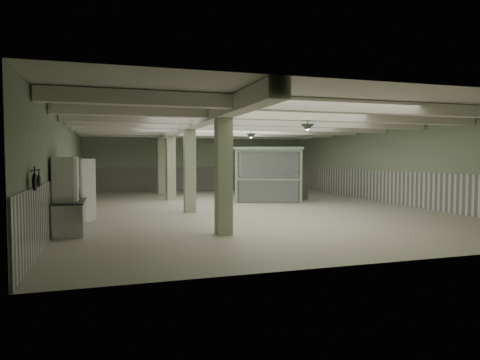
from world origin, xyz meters
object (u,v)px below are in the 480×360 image
object	(u,v)px
filing_cabinet	(300,185)
walkin_cooler	(68,195)
prep_counter	(74,211)
guard_booth	(269,165)

from	to	relation	value
filing_cabinet	walkin_cooler	bearing A→B (deg)	-165.48
walkin_cooler	prep_counter	bearing A→B (deg)	84.53
walkin_cooler	guard_booth	world-z (taller)	guard_booth
prep_counter	guard_booth	distance (m)	10.29
walkin_cooler	filing_cabinet	xyz separation A→B (m)	(10.43, 6.51, -0.29)
prep_counter	walkin_cooler	bearing A→B (deg)	-95.47
guard_booth	filing_cabinet	bearing A→B (deg)	26.16
walkin_cooler	guard_booth	xyz separation A→B (m)	(8.68, 6.38, 0.74)
guard_booth	walkin_cooler	bearing A→B (deg)	-121.95
prep_counter	walkin_cooler	xyz separation A→B (m)	(-0.08, -0.87, 0.56)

